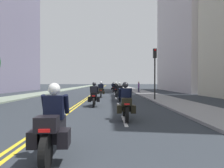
# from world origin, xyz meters

# --- Properties ---
(ground_plane) EXTENTS (264.00, 264.00, 0.00)m
(ground_plane) POSITION_xyz_m (0.00, 48.00, 0.00)
(ground_plane) COLOR #2A2F36
(sidewalk_left) EXTENTS (2.94, 144.00, 0.12)m
(sidewalk_left) POSITION_xyz_m (-7.21, 48.00, 0.06)
(sidewalk_left) COLOR gray
(sidewalk_left) RESTS_ON ground
(sidewalk_right) EXTENTS (2.94, 144.00, 0.12)m
(sidewalk_right) POSITION_xyz_m (7.21, 48.00, 0.06)
(sidewalk_right) COLOR gray
(sidewalk_right) RESTS_ON ground
(centreline_yellow_inner) EXTENTS (0.12, 132.00, 0.01)m
(centreline_yellow_inner) POSITION_xyz_m (-0.12, 48.00, 0.00)
(centreline_yellow_inner) COLOR yellow
(centreline_yellow_inner) RESTS_ON ground
(centreline_yellow_outer) EXTENTS (0.12, 132.00, 0.01)m
(centreline_yellow_outer) POSITION_xyz_m (0.12, 48.00, 0.00)
(centreline_yellow_outer) COLOR yellow
(centreline_yellow_outer) RESTS_ON ground
(lane_dashes_white) EXTENTS (0.14, 56.40, 0.01)m
(lane_dashes_white) POSITION_xyz_m (2.87, 29.00, 0.00)
(lane_dashes_white) COLOR silver
(lane_dashes_white) RESTS_ON ground
(building_left_1) EXTENTS (6.27, 18.23, 30.08)m
(building_left_1) POSITION_xyz_m (-16.24, 35.65, 15.04)
(building_left_1) COLOR slate
(building_left_1) RESTS_ON ground
(building_right_1) EXTENTS (6.85, 19.66, 26.57)m
(building_right_1) POSITION_xyz_m (16.53, 36.53, 13.29)
(building_right_1) COLOR #BAB3B5
(building_right_1) RESTS_ON ground
(motorcycle_0) EXTENTS (0.78, 2.12, 1.58)m
(motorcycle_0) POSITION_xyz_m (1.08, 3.83, 0.65)
(motorcycle_0) COLOR black
(motorcycle_0) RESTS_ON ground
(motorcycle_1) EXTENTS (0.76, 2.17, 1.61)m
(motorcycle_1) POSITION_xyz_m (2.93, 8.20, 0.66)
(motorcycle_1) COLOR black
(motorcycle_1) RESTS_ON ground
(motorcycle_2) EXTENTS (0.77, 2.17, 1.61)m
(motorcycle_2) POSITION_xyz_m (1.21, 13.11, 0.66)
(motorcycle_2) COLOR black
(motorcycle_2) RESTS_ON ground
(motorcycle_3) EXTENTS (0.77, 2.31, 1.61)m
(motorcycle_3) POSITION_xyz_m (3.09, 17.02, 0.65)
(motorcycle_3) COLOR black
(motorcycle_3) RESTS_ON ground
(motorcycle_4) EXTENTS (0.78, 2.22, 1.68)m
(motorcycle_4) POSITION_xyz_m (1.29, 21.38, 0.67)
(motorcycle_4) COLOR black
(motorcycle_4) RESTS_ON ground
(motorcycle_5) EXTENTS (0.78, 2.08, 1.64)m
(motorcycle_5) POSITION_xyz_m (3.02, 25.85, 0.66)
(motorcycle_5) COLOR black
(motorcycle_5) RESTS_ON ground
(motorcycle_6) EXTENTS (0.78, 2.09, 1.62)m
(motorcycle_6) POSITION_xyz_m (1.00, 30.12, 0.67)
(motorcycle_6) COLOR black
(motorcycle_6) RESTS_ON ground
(motorcycle_7) EXTENTS (0.78, 2.20, 1.66)m
(motorcycle_7) POSITION_xyz_m (2.82, 34.62, 0.67)
(motorcycle_7) COLOR black
(motorcycle_7) RESTS_ON ground
(traffic_light_near) EXTENTS (0.28, 0.38, 4.49)m
(traffic_light_near) POSITION_xyz_m (6.14, 17.14, 3.13)
(traffic_light_near) COLOR black
(traffic_light_near) RESTS_ON ground
(pedestrian_0) EXTENTS (0.25, 0.49, 1.70)m
(pedestrian_0) POSITION_xyz_m (6.45, 29.28, 0.88)
(pedestrian_0) COLOR #29243A
(pedestrian_0) RESTS_ON ground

